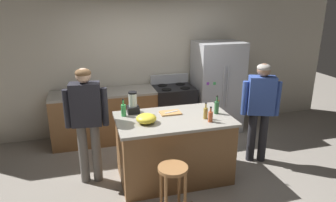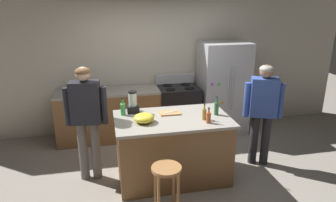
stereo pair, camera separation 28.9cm
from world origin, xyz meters
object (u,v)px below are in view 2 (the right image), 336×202
object	(u,v)px
stove_range	(178,110)
bottle_soda	(123,109)
bar_stool	(166,178)
cutting_board	(170,113)
kitchen_island	(172,148)
refrigerator	(223,88)
bottle_vinegar	(204,114)
bottle_cooking_sauce	(209,117)
mixing_bowl	(144,118)
person_by_sink_right	(263,106)
bottle_olive_oil	(216,108)
chef_knife	(171,112)
person_by_island_left	(86,114)
blender_appliance	(133,103)

from	to	relation	value
stove_range	bottle_soda	xyz separation A→B (m)	(-1.12, -1.27, 0.55)
bar_stool	cutting_board	size ratio (longest dim) A/B	2.19
kitchen_island	bottle_soda	world-z (taller)	bottle_soda
stove_range	refrigerator	bearing A→B (deg)	-1.59
stove_range	bottle_vinegar	distance (m)	1.77
bottle_cooking_sauce	mixing_bowl	distance (m)	0.87
bar_stool	bottle_vinegar	xyz separation A→B (m)	(0.67, 0.66, 0.52)
person_by_sink_right	bottle_olive_oil	bearing A→B (deg)	-171.39
stove_range	bar_stool	size ratio (longest dim) A/B	1.71
bottle_olive_oil	bottle_soda	bearing A→B (deg)	168.53
bottle_soda	bar_stool	bearing A→B (deg)	-68.73
bottle_soda	chef_knife	distance (m)	0.69
bottle_olive_oil	mixing_bowl	xyz separation A→B (m)	(-1.05, -0.07, -0.04)
mixing_bowl	cutting_board	size ratio (longest dim) A/B	0.92
mixing_bowl	cutting_board	xyz separation A→B (m)	(0.41, 0.26, -0.05)
person_by_island_left	cutting_board	xyz separation A→B (m)	(1.18, -0.04, -0.06)
stove_range	person_by_sink_right	size ratio (longest dim) A/B	0.70
chef_knife	bottle_soda	bearing A→B (deg)	157.50
kitchen_island	bottle_soda	xyz separation A→B (m)	(-0.67, 0.25, 0.56)
kitchen_island	mixing_bowl	size ratio (longest dim) A/B	5.86
bottle_olive_oil	chef_knife	size ratio (longest dim) A/B	1.25
stove_range	bottle_cooking_sauce	bearing A→B (deg)	-90.62
person_by_sink_right	chef_knife	bearing A→B (deg)	177.43
bottle_vinegar	bottle_cooking_sauce	bearing A→B (deg)	-80.86
person_by_island_left	person_by_sink_right	size ratio (longest dim) A/B	1.04
person_by_sink_right	bottle_vinegar	xyz separation A→B (m)	(-1.03, -0.26, 0.05)
refrigerator	bottle_vinegar	bearing A→B (deg)	-119.28
bottle_soda	bottle_olive_oil	bearing A→B (deg)	-11.47
kitchen_island	bottle_cooking_sauce	world-z (taller)	bottle_cooking_sauce
blender_appliance	refrigerator	bearing A→B (deg)	31.93
stove_range	bottle_cooking_sauce	distance (m)	1.88
bottle_cooking_sauce	mixing_bowl	size ratio (longest dim) A/B	0.78
refrigerator	person_by_sink_right	world-z (taller)	refrigerator
stove_range	person_by_island_left	size ratio (longest dim) A/B	0.67
stove_range	person_by_sink_right	distance (m)	1.80
bar_stool	bottle_olive_oil	size ratio (longest dim) A/B	2.38
blender_appliance	bottle_cooking_sauce	world-z (taller)	blender_appliance
bottle_cooking_sauce	person_by_sink_right	bearing A→B (deg)	21.10
bottle_cooking_sauce	cutting_board	size ratio (longest dim) A/B	0.72
stove_range	person_by_island_left	world-z (taller)	person_by_island_left
mixing_bowl	person_by_sink_right	bearing A→B (deg)	5.96
bottle_olive_oil	blender_appliance	bearing A→B (deg)	163.06
bottle_cooking_sauce	bottle_soda	bearing A→B (deg)	154.14
blender_appliance	stove_range	bearing A→B (deg)	50.63
person_by_island_left	bar_stool	xyz separation A→B (m)	(0.93, -1.03, -0.51)
stove_range	blender_appliance	bearing A→B (deg)	-129.37
bar_stool	chef_knife	distance (m)	1.12
blender_appliance	chef_knife	world-z (taller)	blender_appliance
refrigerator	bottle_olive_oil	xyz separation A→B (m)	(-0.70, -1.51, 0.16)
person_by_sink_right	mixing_bowl	xyz separation A→B (m)	(-1.85, -0.19, 0.03)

